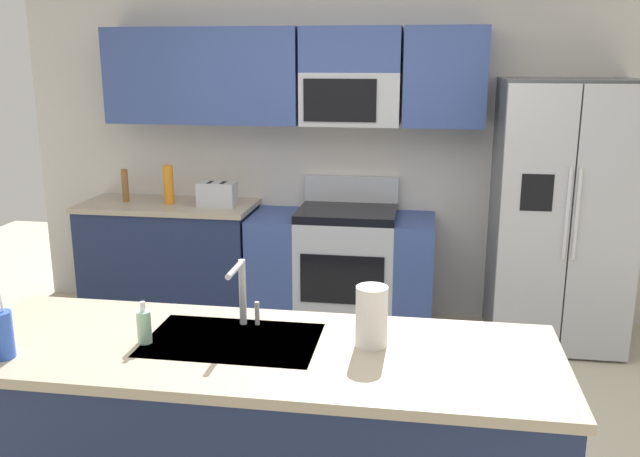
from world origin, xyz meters
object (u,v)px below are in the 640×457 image
Objects in this scene: toaster at (217,194)px; pepper_mill at (125,185)px; bottle_orange at (169,185)px; drink_cup_blue at (2,334)px; soap_dispenser at (144,326)px; paper_towel_roll at (372,316)px; refrigerator at (560,215)px; sink_faucet at (242,288)px; range_oven at (342,268)px.

pepper_mill is at bearing 176.19° from toaster.
drink_cup_blue reaches higher than bottle_orange.
drink_cup_blue is at bearing -155.75° from soap_dispenser.
bottle_orange is 2.95m from paper_towel_roll.
soap_dispenser is at bearing -129.08° from refrigerator.
pepper_mill is at bearing 124.11° from sink_faucet.
toaster is 0.94× the size of bottle_orange.
soap_dispenser is 0.89m from paper_towel_roll.
refrigerator is 3.63m from drink_cup_blue.
drink_cup_blue is at bearing -108.74° from range_oven.
toaster is 1.17× the size of paper_towel_roll.
sink_faucet is 0.94× the size of drink_cup_blue.
soap_dispenser is at bearing -64.13° from pepper_mill.
refrigerator is 2.60m from paper_towel_roll.
sink_faucet reaches higher than pepper_mill.
drink_cup_blue is at bearing -132.69° from refrigerator.
bottle_orange reaches higher than soap_dispenser.
paper_towel_roll is (1.34, 0.32, 0.03)m from drink_cup_blue.
soap_dispenser is at bearing 24.25° from drink_cup_blue.
drink_cup_blue is at bearing -89.77° from toaster.
pepper_mill is at bearing 131.05° from paper_towel_roll.
range_oven is 4.59× the size of bottle_orange.
paper_towel_roll is at bearing -60.22° from toaster.
refrigerator is at bearing 50.92° from soap_dispenser.
bottle_orange reaches higher than pepper_mill.
bottle_orange reaches higher than sink_faucet.
paper_towel_roll is at bearing -53.90° from bottle_orange.
soap_dispenser is (0.48, -2.48, -0.02)m from toaster.
pepper_mill is 2.84m from drink_cup_blue.
toaster is at bearing -3.81° from pepper_mill.
refrigerator reaches higher than pepper_mill.
pepper_mill is (-0.75, 0.05, 0.04)m from toaster.
toaster is 2.52m from soap_dispenser.
drink_cup_blue is at bearing -166.57° from paper_towel_roll.
drink_cup_blue reaches higher than soap_dispenser.
drink_cup_blue reaches higher than toaster.
bottle_orange reaches higher than range_oven.
sink_faucet is at bearing -62.24° from bottle_orange.
paper_towel_roll is (-1.12, -2.35, 0.09)m from refrigerator.
refrigerator is 6.24× the size of bottle_orange.
refrigerator is at bearing 64.54° from paper_towel_roll.
range_oven is at bearing 1.40° from bottle_orange.
refrigerator reaches higher than paper_towel_roll.
refrigerator is at bearing -1.23° from pepper_mill.
bottle_orange is at bearing 109.04° from soap_dispenser.
bottle_orange is at bearing -4.68° from pepper_mill.
drink_cup_blue reaches higher than range_oven.
drink_cup_blue is 1.76× the size of soap_dispenser.
sink_faucet is at bearing 28.29° from drink_cup_blue.
sink_faucet reaches higher than soap_dispenser.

